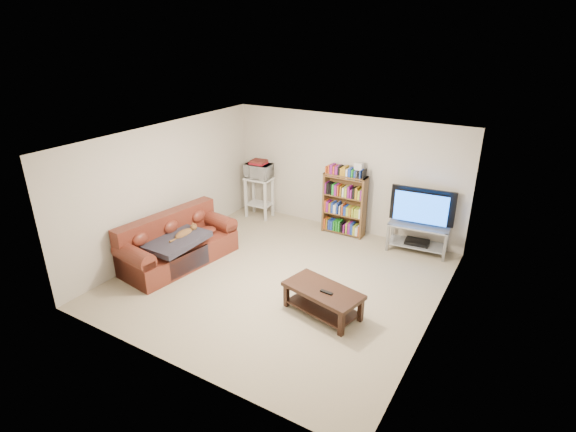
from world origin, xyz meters
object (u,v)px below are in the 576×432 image
Objects in this scene: tv_stand at (418,233)px; bookshelf at (344,204)px; coffee_table at (323,296)px; sofa at (177,246)px.

bookshelf is (-1.55, 0.03, 0.29)m from tv_stand.
coffee_table is 1.11× the size of tv_stand.
bookshelf is at bearing 120.87° from coffee_table.
coffee_table is at bearing 5.93° from sofa.
coffee_table is at bearing -108.74° from tv_stand.
tv_stand is at bearing 89.57° from coffee_table.
sofa is 1.91× the size of tv_stand.
bookshelf reaches higher than coffee_table.
tv_stand is at bearing 43.75° from sofa.
sofa is 4.50m from tv_stand.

